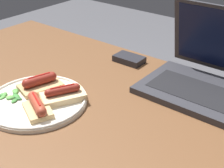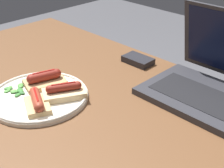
% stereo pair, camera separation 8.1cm
% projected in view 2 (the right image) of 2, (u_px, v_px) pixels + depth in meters
% --- Properties ---
extents(desk, '(1.48, 0.71, 0.76)m').
position_uv_depth(desk, '(103.00, 134.00, 0.88)').
color(desk, brown).
rests_on(desk, ground_plane).
extents(laptop, '(0.31, 0.27, 0.23)m').
position_uv_depth(laptop, '(210.00, 81.00, 0.86)').
color(laptop, '#2D2D33').
rests_on(laptop, desk).
extents(plate, '(0.27, 0.27, 0.02)m').
position_uv_depth(plate, '(39.00, 96.00, 0.86)').
color(plate, silver).
rests_on(plate, desk).
extents(sausage_toast_left, '(0.11, 0.13, 0.04)m').
position_uv_depth(sausage_toast_left, '(45.00, 79.00, 0.90)').
color(sausage_toast_left, tan).
rests_on(sausage_toast_left, plate).
extents(sausage_toast_middle, '(0.11, 0.09, 0.04)m').
position_uv_depth(sausage_toast_middle, '(37.00, 102.00, 0.80)').
color(sausage_toast_middle, tan).
rests_on(sausage_toast_middle, plate).
extents(sausage_toast_right, '(0.11, 0.13, 0.04)m').
position_uv_depth(sausage_toast_right, '(64.00, 92.00, 0.85)').
color(sausage_toast_right, '#D6B784').
rests_on(sausage_toast_right, plate).
extents(salad_pile, '(0.07, 0.07, 0.01)m').
position_uv_depth(salad_pile, '(15.00, 90.00, 0.88)').
color(salad_pile, '#4C8E3D').
rests_on(salad_pile, plate).
extents(external_drive, '(0.10, 0.06, 0.02)m').
position_uv_depth(external_drive, '(138.00, 60.00, 1.06)').
color(external_drive, '#232328').
rests_on(external_drive, desk).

